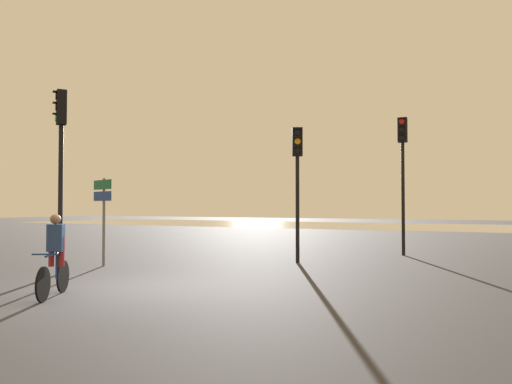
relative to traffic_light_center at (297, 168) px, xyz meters
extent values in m
plane|color=#333338|center=(-1.36, -6.21, -2.97)|extent=(120.00, 120.00, 0.00)
cube|color=#9E937F|center=(-1.36, 30.00, -2.96)|extent=(80.00, 16.00, 0.01)
cylinder|color=black|center=(0.00, 0.01, -1.29)|extent=(0.12, 0.12, 3.36)
cube|color=black|center=(0.00, 0.01, 0.84)|extent=(0.39, 0.35, 0.90)
cylinder|color=black|center=(0.05, -0.12, 1.13)|extent=(0.18, 0.11, 0.19)
cube|color=black|center=(0.06, -0.14, 1.24)|extent=(0.22, 0.19, 0.02)
cylinder|color=orange|center=(0.05, -0.12, 0.84)|extent=(0.18, 0.11, 0.19)
cube|color=black|center=(0.06, -0.14, 0.95)|extent=(0.22, 0.19, 0.02)
cylinder|color=black|center=(0.05, -0.12, 0.55)|extent=(0.18, 0.11, 0.19)
cube|color=black|center=(0.06, -0.14, 0.66)|extent=(0.22, 0.19, 0.02)
cylinder|color=black|center=(2.56, 3.87, -0.92)|extent=(0.12, 0.12, 4.09)
cube|color=black|center=(2.56, 3.87, 1.57)|extent=(0.32, 0.25, 0.90)
cylinder|color=red|center=(2.56, 3.73, 1.86)|extent=(0.19, 0.03, 0.19)
cube|color=black|center=(2.56, 3.71, 1.97)|extent=(0.19, 0.12, 0.02)
cylinder|color=black|center=(2.56, 3.73, 1.57)|extent=(0.19, 0.03, 0.19)
cube|color=black|center=(2.56, 3.71, 1.68)|extent=(0.19, 0.12, 0.02)
cylinder|color=black|center=(2.56, 3.73, 1.28)|extent=(0.19, 0.03, 0.19)
cube|color=black|center=(2.56, 3.71, 1.39)|extent=(0.19, 0.12, 0.02)
cylinder|color=black|center=(-4.54, -5.27, -1.01)|extent=(0.12, 0.12, 3.92)
cube|color=black|center=(-4.54, -5.27, 1.40)|extent=(0.40, 0.38, 0.90)
cylinder|color=black|center=(-4.62, -5.38, 1.69)|extent=(0.17, 0.14, 0.19)
cube|color=black|center=(-4.64, -5.39, 1.80)|extent=(0.22, 0.21, 0.02)
cylinder|color=black|center=(-4.62, -5.38, 1.40)|extent=(0.17, 0.14, 0.19)
cube|color=black|center=(-4.64, -5.39, 1.51)|extent=(0.22, 0.21, 0.02)
cylinder|color=green|center=(-4.62, -5.38, 1.11)|extent=(0.17, 0.14, 0.19)
cube|color=black|center=(-4.64, -5.39, 1.22)|extent=(0.22, 0.21, 0.02)
cylinder|color=slate|center=(-4.81, -3.41, -1.67)|extent=(0.08, 0.08, 2.60)
cube|color=#116038|center=(-4.82, -3.46, -0.56)|extent=(1.04, 0.42, 0.28)
cube|color=navy|center=(-4.82, -3.46, -0.90)|extent=(1.04, 0.42, 0.28)
cylinder|color=black|center=(-1.82, -8.11, -2.64)|extent=(0.35, 0.60, 0.66)
cylinder|color=black|center=(-2.32, -7.19, -2.64)|extent=(0.35, 0.60, 0.66)
cylinder|color=navy|center=(-2.07, -7.65, -2.14)|extent=(0.44, 0.76, 0.04)
cylinder|color=navy|center=(-2.14, -7.52, -2.36)|extent=(0.04, 0.04, 0.55)
cylinder|color=navy|center=(-1.84, -8.07, -2.09)|extent=(0.42, 0.25, 0.03)
cylinder|color=maroon|center=(-2.23, -7.57, -2.09)|extent=(0.11, 0.11, 0.60)
cylinder|color=maroon|center=(-2.05, -7.47, -2.09)|extent=(0.11, 0.11, 0.60)
cube|color=navy|center=(-2.12, -7.56, -1.82)|extent=(0.36, 0.32, 0.54)
sphere|color=#846047|center=(-2.10, -7.59, -1.45)|extent=(0.20, 0.20, 0.20)
camera|label=1|loc=(5.83, -14.63, -1.19)|focal=35.00mm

